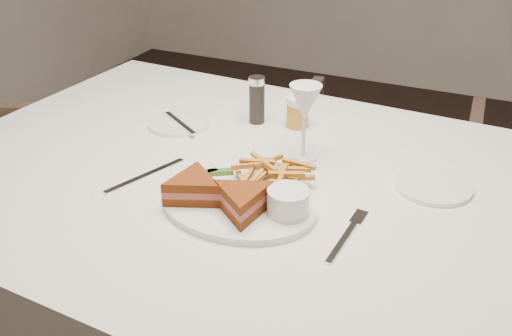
% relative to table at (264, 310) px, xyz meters
% --- Properties ---
extents(table, '(1.59, 1.10, 0.75)m').
position_rel_table_xyz_m(table, '(0.00, 0.00, 0.00)').
color(table, silver).
rests_on(table, ground).
extents(chair_far, '(0.68, 0.64, 0.67)m').
position_rel_table_xyz_m(chair_far, '(0.07, 0.80, -0.04)').
color(chair_far, '#4E3A30').
rests_on(chair_far, ground).
extents(table_setting, '(0.81, 0.63, 0.18)m').
position_rel_table_xyz_m(table_setting, '(0.00, -0.03, 0.41)').
color(table_setting, white).
rests_on(table_setting, table).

